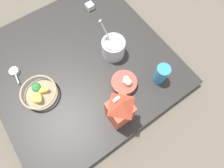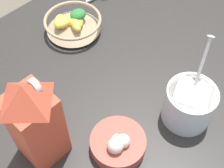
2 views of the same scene
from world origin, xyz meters
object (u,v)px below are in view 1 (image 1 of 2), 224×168
fruit_bowl (39,93)px  spice_jar (90,6)px  garlic_bowl (124,83)px  yogurt_tub (113,47)px  milk_carton (120,111)px  drinking_cup (161,74)px

fruit_bowl → spice_jar: bearing=-146.0°
spice_jar → garlic_bowl: bearing=76.2°
yogurt_tub → garlic_bowl: yogurt_tub is taller
spice_jar → garlic_bowl: garlic_bowl is taller
milk_carton → garlic_bowl: size_ratio=1.95×
fruit_bowl → yogurt_tub: (-0.46, 0.01, 0.03)m
yogurt_tub → garlic_bowl: 0.21m
fruit_bowl → spice_jar: size_ratio=3.94×
drinking_cup → fruit_bowl: bearing=-26.9°
fruit_bowl → yogurt_tub: 0.46m
yogurt_tub → spice_jar: yogurt_tub is taller
milk_carton → garlic_bowl: bearing=-134.7°
drinking_cup → garlic_bowl: drinking_cup is taller
yogurt_tub → fruit_bowl: bearing=-1.3°
milk_carton → garlic_bowl: milk_carton is taller
drinking_cup → garlic_bowl: (0.17, -0.08, -0.04)m
milk_carton → spice_jar: (-0.26, -0.69, -0.12)m
yogurt_tub → drinking_cup: (-0.11, 0.27, 0.01)m
garlic_bowl → spice_jar: bearing=-103.8°
drinking_cup → spice_jar: (0.03, -0.64, -0.05)m
fruit_bowl → yogurt_tub: size_ratio=0.81×
milk_carton → spice_jar: size_ratio=5.67×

